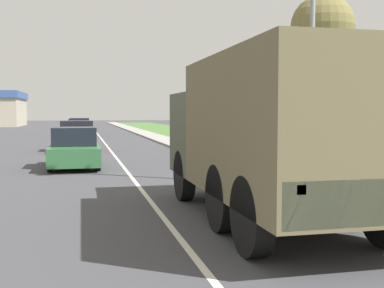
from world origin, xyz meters
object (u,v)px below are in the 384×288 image
Objects in this scene: lamp_post at (307,6)px; car_nearest_ahead at (75,149)px; car_fourth_ahead at (76,125)px; car_second_ahead at (77,138)px; car_third_ahead at (80,129)px; pickup_truck at (358,147)px; military_truck at (270,132)px.

car_nearest_ahead is at bearing 135.25° from lamp_post.
lamp_post is at bearing -81.29° from car_fourth_ahead.
car_second_ahead reaches higher than car_fourth_ahead.
car_third_ahead is 30.52m from lamp_post.
car_third_ahead is 0.93× the size of car_fourth_ahead.
car_fourth_ahead is at bearing 103.27° from pickup_truck.
car_fourth_ahead is at bearing 94.89° from military_truck.
car_fourth_ahead is 42.86m from pickup_truck.
car_nearest_ahead is 0.84× the size of car_fourth_ahead.
car_fourth_ahead is at bearing 90.51° from car_nearest_ahead.
lamp_post is (6.37, -14.37, 4.30)m from car_second_ahead.
car_third_ahead is 28.87m from pickup_truck.
lamp_post reaches higher than car_third_ahead.
car_third_ahead is (0.11, 15.19, -0.01)m from car_second_ahead.
car_nearest_ahead is 0.91× the size of car_third_ahead.
pickup_truck is at bearing -76.73° from car_fourth_ahead.
car_second_ahead is at bearing -89.29° from car_fourth_ahead.
pickup_truck is at bearing -71.08° from car_third_ahead.
car_nearest_ahead is 0.78× the size of pickup_truck.
military_truck is 1.50× the size of car_fourth_ahead.
pickup_truck is (9.47, -12.12, 0.17)m from car_second_ahead.
pickup_truck is (5.75, 6.13, -0.82)m from military_truck.
pickup_truck is 0.60× the size of lamp_post.
car_second_ahead is 0.49× the size of lamp_post.
car_second_ahead is at bearing 113.90° from lamp_post.
lamp_post is (6.26, -29.56, 4.31)m from car_third_ahead.
car_third_ahead is (0.14, 23.21, 0.04)m from car_nearest_ahead.
pickup_truck is at bearing 35.96° from lamp_post.
lamp_post reaches higher than pickup_truck.
car_nearest_ahead reaches higher than car_fourth_ahead.
car_fourth_ahead is at bearing 90.71° from car_second_ahead.
military_truck is 1.78× the size of car_nearest_ahead.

